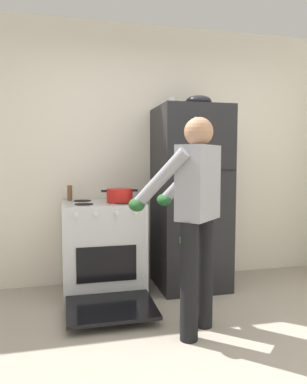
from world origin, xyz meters
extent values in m
plane|color=#9E9384|center=(0.00, 0.00, 0.00)|extent=(8.00, 8.00, 0.00)
cube|color=silver|center=(0.00, 1.95, 1.35)|extent=(6.00, 0.10, 2.70)
cube|color=black|center=(0.37, 1.57, 0.91)|extent=(0.68, 0.68, 1.82)
cube|color=black|center=(0.37, 1.23, 1.20)|extent=(0.67, 0.01, 0.01)
cylinder|color=#B7B7BC|center=(0.29, 1.20, 0.60)|extent=(0.02, 0.02, 0.66)
cylinder|color=#B7B7BC|center=(0.29, 1.20, 1.51)|extent=(0.02, 0.02, 0.34)
cube|color=green|center=(0.17, 1.22, 0.56)|extent=(0.04, 0.01, 0.06)
cube|color=purple|center=(0.24, 1.22, 0.76)|extent=(0.04, 0.01, 0.06)
cube|color=orange|center=(0.34, 1.22, 0.83)|extent=(0.04, 0.01, 0.06)
cube|color=silver|center=(-0.52, 1.57, 0.44)|extent=(0.76, 0.64, 0.89)
cube|color=black|center=(-0.52, 1.25, 0.37)|extent=(0.53, 0.01, 0.32)
cylinder|color=black|center=(-0.70, 1.43, 0.89)|extent=(0.17, 0.17, 0.01)
cylinder|color=black|center=(-0.34, 1.43, 0.89)|extent=(0.17, 0.17, 0.01)
cylinder|color=black|center=(-0.70, 1.71, 0.89)|extent=(0.17, 0.17, 0.01)
cylinder|color=black|center=(-0.34, 1.71, 0.89)|extent=(0.17, 0.17, 0.01)
cylinder|color=silver|center=(-0.78, 1.23, 0.83)|extent=(0.04, 0.03, 0.04)
cylinder|color=silver|center=(-0.61, 1.23, 0.83)|extent=(0.04, 0.03, 0.04)
cylinder|color=silver|center=(-0.43, 1.23, 0.83)|extent=(0.04, 0.03, 0.04)
cylinder|color=silver|center=(-0.26, 1.23, 0.83)|extent=(0.04, 0.03, 0.04)
cube|color=black|center=(-0.52, 0.97, 0.09)|extent=(0.72, 0.57, 0.05)
cylinder|color=black|center=(-0.02, 0.47, 0.43)|extent=(0.13, 0.13, 0.86)
cylinder|color=black|center=(0.17, 0.65, 0.43)|extent=(0.13, 0.13, 0.86)
cube|color=gray|center=(0.07, 0.56, 1.13)|extent=(0.40, 0.39, 0.54)
sphere|color=#A37556|center=(0.07, 0.56, 1.49)|extent=(0.21, 0.21, 0.21)
sphere|color=#434343|center=(0.07, 0.56, 1.46)|extent=(0.15, 0.15, 0.15)
cylinder|color=gray|center=(-0.21, 0.56, 1.16)|extent=(0.39, 0.40, 0.45)
cylinder|color=gray|center=(0.08, 0.84, 1.16)|extent=(0.39, 0.40, 0.45)
ellipsoid|color=#1E5123|center=(-0.35, 0.71, 0.96)|extent=(0.12, 0.18, 0.10)
ellipsoid|color=#1E5123|center=(-0.06, 0.99, 0.96)|extent=(0.12, 0.18, 0.10)
cylinder|color=red|center=(-0.36, 1.52, 0.96)|extent=(0.25, 0.25, 0.12)
cube|color=black|center=(-0.51, 1.52, 1.00)|extent=(0.05, 0.03, 0.02)
cube|color=black|center=(-0.21, 1.52, 1.00)|extent=(0.05, 0.03, 0.02)
cylinder|color=silver|center=(0.19, 1.62, 1.87)|extent=(0.08, 0.08, 0.10)
torus|color=silver|center=(0.24, 1.62, 1.87)|extent=(0.06, 0.01, 0.06)
cylinder|color=brown|center=(-0.82, 1.77, 0.97)|extent=(0.05, 0.05, 0.15)
ellipsoid|color=black|center=(0.45, 1.57, 1.88)|extent=(0.26, 0.26, 0.12)
camera|label=1|loc=(-0.87, -1.95, 1.29)|focal=34.46mm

